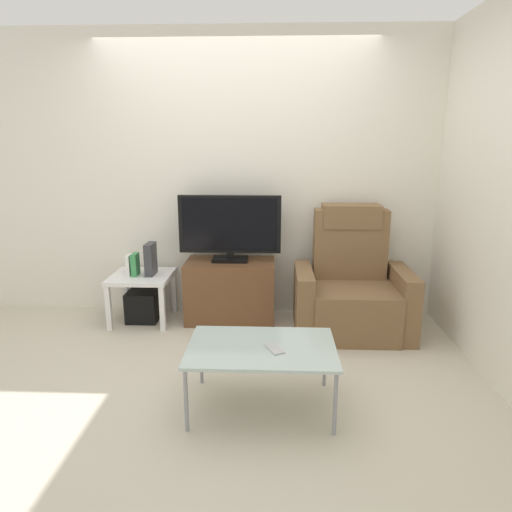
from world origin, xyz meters
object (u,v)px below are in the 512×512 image
at_px(side_table, 142,282).
at_px(cell_phone, 274,349).
at_px(book_leftmost, 129,265).
at_px(tv_stand, 231,291).
at_px(game_console, 151,259).
at_px(coffee_table, 262,350).
at_px(subwoofer_box, 143,306).
at_px(recliner_armchair, 352,289).
at_px(television, 230,227).
at_px(book_middle, 135,264).

xyz_separation_m(side_table, cell_phone, (1.22, -1.43, 0.04)).
distance_m(book_leftmost, cell_phone, 1.94).
height_order(tv_stand, game_console, game_console).
bearing_deg(coffee_table, game_console, 126.83).
distance_m(subwoofer_box, cell_phone, 1.90).
xyz_separation_m(recliner_armchair, game_console, (-1.80, 0.14, 0.21)).
xyz_separation_m(television, side_table, (-0.81, -0.07, -0.51)).
bearing_deg(game_console, book_leftmost, -171.03).
height_order(side_table, cell_phone, side_table).
bearing_deg(side_table, book_middle, -155.78).
relative_size(side_table, subwoofer_box, 1.93).
height_order(book_middle, coffee_table, book_middle).
bearing_deg(book_leftmost, side_table, 11.31).
height_order(recliner_armchair, book_middle, recliner_armchair).
height_order(television, game_console, television).
xyz_separation_m(recliner_armchair, book_leftmost, (-1.99, 0.11, 0.16)).
distance_m(television, subwoofer_box, 1.10).
bearing_deg(book_middle, book_leftmost, 180.00).
relative_size(television, game_console, 3.16).
xyz_separation_m(tv_stand, recliner_armchair, (1.08, -0.18, 0.09)).
bearing_deg(side_table, subwoofer_box, -53.13).
height_order(book_leftmost, game_console, game_console).
distance_m(side_table, subwoofer_box, 0.23).
distance_m(book_middle, cell_phone, 1.90).
distance_m(recliner_armchair, cell_phone, 1.47).
bearing_deg(book_middle, subwoofer_box, 24.22).
relative_size(tv_stand, recliner_armchair, 0.75).
bearing_deg(television, game_console, -175.63).
height_order(game_console, coffee_table, game_console).
height_order(tv_stand, subwoofer_box, tv_stand).
distance_m(tv_stand, subwoofer_box, 0.82).
bearing_deg(game_console, coffee_table, -53.17).
relative_size(subwoofer_box, book_middle, 1.40).
distance_m(book_leftmost, book_middle, 0.06).
xyz_separation_m(side_table, book_middle, (-0.04, -0.02, 0.17)).
distance_m(book_leftmost, game_console, 0.20).
height_order(television, recliner_armchair, television).
xyz_separation_m(tv_stand, television, (0.00, 0.02, 0.60)).
xyz_separation_m(book_middle, cell_phone, (1.26, -1.41, -0.13)).
relative_size(subwoofer_box, cell_phone, 1.87).
xyz_separation_m(recliner_armchair, cell_phone, (-0.67, -1.30, 0.04)).
height_order(television, coffee_table, television).
bearing_deg(recliner_armchair, side_table, -178.78).
bearing_deg(book_middle, recliner_armchair, -3.32).
distance_m(side_table, cell_phone, 1.88).
bearing_deg(tv_stand, subwoofer_box, -176.73).
bearing_deg(recliner_armchair, book_leftmost, -178.01).
height_order(television, subwoofer_box, television).
height_order(book_leftmost, cell_phone, book_leftmost).
height_order(recliner_armchair, coffee_table, recliner_armchair).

